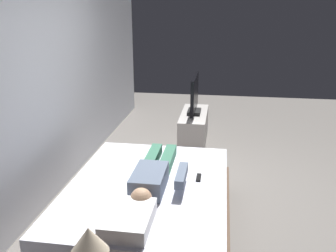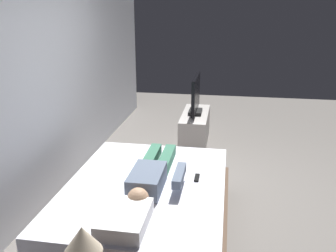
% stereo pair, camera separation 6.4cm
% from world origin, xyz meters
% --- Properties ---
extents(ground_plane, '(10.00, 10.00, 0.00)m').
position_xyz_m(ground_plane, '(0.00, 0.00, 0.00)').
color(ground_plane, slate).
extents(back_wall, '(6.40, 0.10, 2.80)m').
position_xyz_m(back_wall, '(0.40, 1.79, 1.40)').
color(back_wall, silver).
rests_on(back_wall, ground).
extents(bed, '(2.00, 1.52, 0.54)m').
position_xyz_m(bed, '(-0.80, 0.53, 0.26)').
color(bed, brown).
rests_on(bed, ground).
extents(pillow, '(0.48, 0.34, 0.12)m').
position_xyz_m(pillow, '(-1.48, 0.53, 0.60)').
color(pillow, white).
rests_on(pillow, bed).
extents(person, '(1.26, 0.46, 0.18)m').
position_xyz_m(person, '(-0.77, 0.47, 0.62)').
color(person, slate).
rests_on(person, bed).
extents(remote, '(0.15, 0.04, 0.02)m').
position_xyz_m(remote, '(-0.62, 0.07, 0.55)').
color(remote, black).
rests_on(remote, bed).
extents(tv_stand, '(1.10, 0.40, 0.50)m').
position_xyz_m(tv_stand, '(1.69, 0.30, 0.25)').
color(tv_stand, '#B7B2AD').
rests_on(tv_stand, ground).
extents(tv, '(0.88, 0.20, 0.59)m').
position_xyz_m(tv, '(1.69, 0.30, 0.78)').
color(tv, black).
rests_on(tv, tv_stand).
extents(lamp, '(0.22, 0.22, 0.42)m').
position_xyz_m(lamp, '(-2.10, 0.58, 0.85)').
color(lamp, '#59595B').
rests_on(lamp, nightstand).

